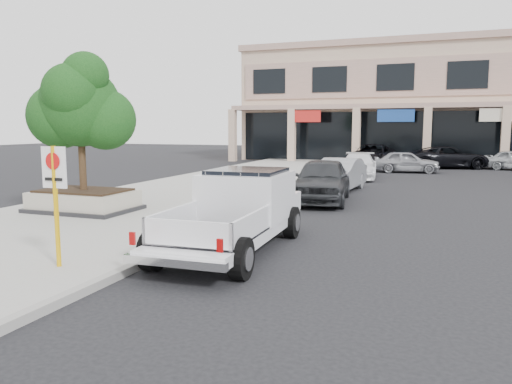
# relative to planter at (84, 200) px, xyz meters

# --- Properties ---
(ground) EXTENTS (120.00, 120.00, 0.00)m
(ground) POSITION_rel_planter_xyz_m (6.59, -2.27, -0.48)
(ground) COLOR black
(ground) RESTS_ON ground
(sidewalk) EXTENTS (8.00, 52.00, 0.15)m
(sidewalk) POSITION_rel_planter_xyz_m (1.09, 3.73, -0.40)
(sidewalk) COLOR gray
(sidewalk) RESTS_ON ground
(curb) EXTENTS (0.20, 52.00, 0.15)m
(curb) POSITION_rel_planter_xyz_m (5.04, 3.73, -0.40)
(curb) COLOR gray
(curb) RESTS_ON ground
(strip_mall) EXTENTS (40.55, 12.43, 9.50)m
(strip_mall) POSITION_rel_planter_xyz_m (14.59, 31.66, 4.27)
(strip_mall) COLOR tan
(strip_mall) RESTS_ON ground
(planter) EXTENTS (3.20, 2.20, 0.68)m
(planter) POSITION_rel_planter_xyz_m (0.00, 0.00, 0.00)
(planter) COLOR black
(planter) RESTS_ON sidewalk
(planter_tree) EXTENTS (2.90, 2.55, 4.00)m
(planter_tree) POSITION_rel_planter_xyz_m (0.13, 0.15, 2.94)
(planter_tree) COLOR black
(planter_tree) RESTS_ON planter
(no_parking_sign) EXTENTS (0.55, 0.09, 2.30)m
(no_parking_sign) POSITION_rel_planter_xyz_m (3.81, -5.40, 1.16)
(no_parking_sign) COLOR #DEA50B
(no_parking_sign) RESTS_ON sidewalk
(hedge) EXTENTS (1.10, 0.99, 0.93)m
(hedge) POSITION_rel_planter_xyz_m (4.79, 1.44, 0.14)
(hedge) COLOR #214614
(hedge) RESTS_ON sidewalk
(pickup_truck) EXTENTS (2.30, 5.78, 1.80)m
(pickup_truck) POSITION_rel_planter_xyz_m (6.24, -2.65, 0.42)
(pickup_truck) COLOR white
(pickup_truck) RESTS_ON ground
(curb_car_a) EXTENTS (2.49, 5.00, 1.64)m
(curb_car_a) POSITION_rel_planter_xyz_m (6.43, 5.50, 0.34)
(curb_car_a) COLOR #292B2E
(curb_car_a) RESTS_ON ground
(curb_car_b) EXTENTS (1.86, 4.45, 1.43)m
(curb_car_b) POSITION_rel_planter_xyz_m (6.42, 8.82, 0.24)
(curb_car_b) COLOR #9EA1A6
(curb_car_b) RESTS_ON ground
(curb_car_c) EXTENTS (2.42, 4.88, 1.36)m
(curb_car_c) POSITION_rel_planter_xyz_m (6.37, 14.62, 0.21)
(curb_car_c) COLOR white
(curb_car_c) RESTS_ON ground
(curb_car_d) EXTENTS (3.01, 5.89, 1.59)m
(curb_car_d) POSITION_rel_planter_xyz_m (6.03, 22.88, 0.32)
(curb_car_d) COLOR black
(curb_car_d) RESTS_ON ground
(lot_car_a) EXTENTS (4.13, 2.09, 1.35)m
(lot_car_a) POSITION_rel_planter_xyz_m (8.59, 19.14, 0.20)
(lot_car_a) COLOR #92949A
(lot_car_a) RESTS_ON ground
(lot_car_d) EXTENTS (5.86, 3.85, 1.50)m
(lot_car_d) POSITION_rel_planter_xyz_m (11.08, 23.41, 0.27)
(lot_car_d) COLOR black
(lot_car_d) RESTS_ON ground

